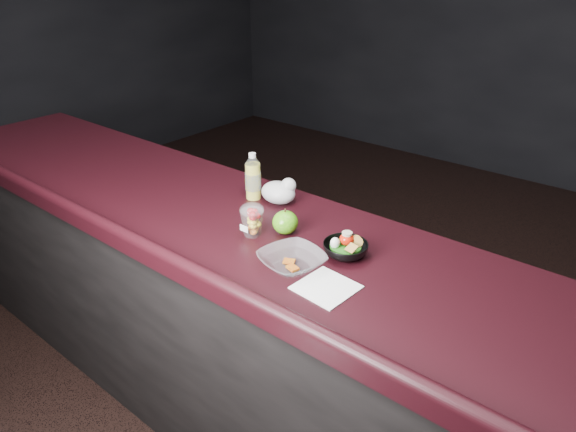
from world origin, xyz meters
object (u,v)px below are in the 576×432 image
object	(u,v)px
green_apple	(285,222)
snack_bowl	(345,248)
fruit_cup	(252,219)
lemonade_bottle	(253,180)
takeout_bowl	(292,261)

from	to	relation	value
green_apple	snack_bowl	bearing A→B (deg)	0.97
fruit_cup	snack_bowl	distance (m)	0.34
lemonade_bottle	fruit_cup	xyz separation A→B (m)	(0.20, -0.23, -0.02)
lemonade_bottle	fruit_cup	size ratio (longest dim) A/B	1.59
takeout_bowl	snack_bowl	bearing A→B (deg)	61.78
snack_bowl	takeout_bowl	world-z (taller)	snack_bowl
lemonade_bottle	green_apple	bearing A→B (deg)	-27.28
fruit_cup	snack_bowl	world-z (taller)	fruit_cup
lemonade_bottle	snack_bowl	distance (m)	0.55
lemonade_bottle	snack_bowl	world-z (taller)	lemonade_bottle
snack_bowl	takeout_bowl	distance (m)	0.19
lemonade_bottle	takeout_bowl	distance (m)	0.54
green_apple	snack_bowl	world-z (taller)	green_apple
snack_bowl	lemonade_bottle	bearing A→B (deg)	164.99
snack_bowl	takeout_bowl	xyz separation A→B (m)	(-0.09, -0.17, -0.00)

